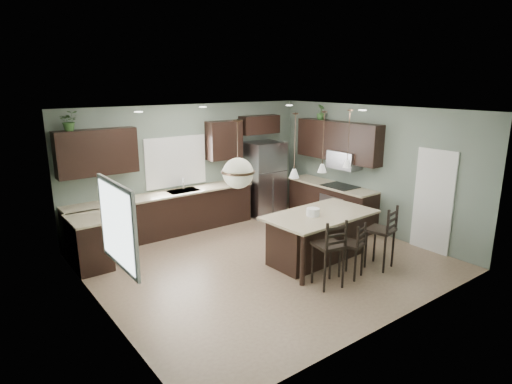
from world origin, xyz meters
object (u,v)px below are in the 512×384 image
Objects in this scene: serving_dish at (313,212)px; bar_stool_right at (380,237)px; refrigerator at (264,179)px; bar_stool_left at (328,252)px; kitchen_island at (319,237)px; plant_back_left at (69,121)px; bar_stool_center at (351,250)px.

serving_dish is 0.20× the size of bar_stool_right.
refrigerator is 7.71× the size of serving_dish.
serving_dish is (-1.15, -2.92, 0.07)m from refrigerator.
bar_stool_left reaches higher than serving_dish.
bar_stool_left is (-0.44, -0.82, -0.40)m from serving_dish.
refrigerator is at bearing 69.52° from kitchen_island.
bar_stool_left is at bearing -112.97° from refrigerator.
plant_back_left is (-2.81, 3.96, 2.00)m from bar_stool_left.
bar_stool_left is at bearing 163.36° from bar_stool_center.
bar_stool_center is at bearing 11.40° from bar_stool_left.
refrigerator is 3.10m from kitchen_island.
serving_dish is (-0.20, -0.01, 0.53)m from kitchen_island.
bar_stool_left is 1.00× the size of bar_stool_right.
serving_dish reaches higher than bar_stool_center.
kitchen_island is 8.67× the size of serving_dish.
serving_dish is 4.79m from plant_back_left.
bar_stool_left is at bearing -118.03° from serving_dish.
refrigerator is at bearing 78.58° from bar_stool_left.
plant_back_left reaches higher than refrigerator.
bar_stool_right reaches higher than bar_stool_center.
bar_stool_right is at bearing -20.51° from bar_stool_center.
refrigerator reaches higher than bar_stool_right.
kitchen_island is at bearing -42.28° from plant_back_left.
serving_dish is 0.24× the size of bar_stool_center.
bar_stool_right reaches higher than kitchen_island.
kitchen_island is at bearing -108.06° from refrigerator.
serving_dish is at bearing 83.02° from bar_stool_center.
refrigerator is 4.71m from plant_back_left.
bar_stool_left is at bearing 165.15° from bar_stool_right.
kitchen_island is 1.10m from bar_stool_right.
bar_stool_center is 2.65× the size of plant_back_left.
bar_stool_center is (0.14, -0.82, -0.50)m from serving_dish.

